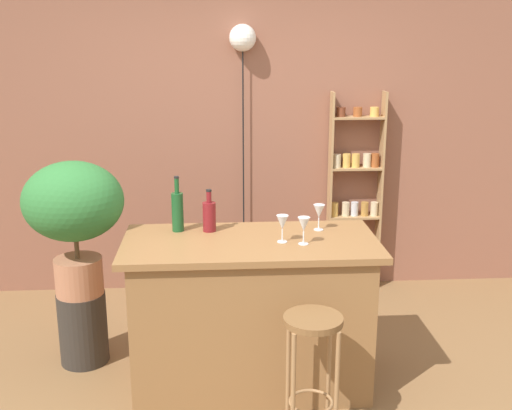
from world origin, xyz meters
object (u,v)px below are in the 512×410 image
bar_stool (312,351)px  spice_shelf (355,189)px  plant_stool (83,327)px  pendant_globe_light (243,42)px  potted_plant (74,210)px  wine_glass_left (319,212)px  wine_glass_right (282,223)px  bottle_vinegar (209,215)px  bottle_sauce_amber (178,210)px  wine_glass_center (304,225)px

bar_stool → spice_shelf: spice_shelf is taller
plant_stool → pendant_globe_light: size_ratio=0.22×
potted_plant → pendant_globe_light: size_ratio=0.40×
wine_glass_left → pendant_globe_light: (-0.41, 1.37, 1.01)m
wine_glass_right → spice_shelf: bearing=63.3°
bar_stool → bottle_vinegar: size_ratio=2.74×
potted_plant → bottle_sauce_amber: 0.67m
bottle_vinegar → wine_glass_left: bottle_vinegar is taller
potted_plant → wine_glass_left: 1.55m
plant_stool → bottle_vinegar: bearing=-9.6°
bar_stool → bottle_vinegar: bottle_vinegar is taller
bar_stool → spice_shelf: bearing=72.2°
spice_shelf → wine_glass_left: spice_shelf is taller
bottle_vinegar → wine_glass_center: bottle_vinegar is taller
plant_stool → bottle_sauce_amber: size_ratio=1.40×
wine_glass_left → wine_glass_center: size_ratio=1.00×
bottle_sauce_amber → bottle_vinegar: bearing=-4.7°
spice_shelf → bottle_sauce_amber: (-1.41, -1.30, 0.21)m
pendant_globe_light → wine_glass_center: bearing=-80.5°
wine_glass_center → plant_stool: bearing=162.7°
bottle_sauce_amber → spice_shelf: bearing=42.6°
bar_stool → pendant_globe_light: (-0.26, 2.15, 1.54)m
plant_stool → bar_stool: bearing=-34.6°
bottle_sauce_amber → wine_glass_left: 0.88m
bottle_vinegar → pendant_globe_light: bearing=78.3°
spice_shelf → bottle_vinegar: 1.80m
bottle_vinegar → pendant_globe_light: (0.28, 1.34, 1.02)m
plant_stool → wine_glass_center: bearing=-17.3°
plant_stool → wine_glass_center: size_ratio=2.98×
bar_stool → pendant_globe_light: 2.66m
plant_stool → bottle_sauce_amber: 1.07m
potted_plant → plant_stool: bearing=0.0°
spice_shelf → potted_plant: spice_shelf is taller
bar_stool → plant_stool: size_ratio=1.49×
potted_plant → pendant_globe_light: (1.13, 1.20, 1.01)m
bar_stool → wine_glass_center: 0.75m
spice_shelf → bar_stool: bearing=-107.8°
bottle_vinegar → wine_glass_right: size_ratio=1.63×
bar_stool → pendant_globe_light: size_ratio=0.33×
plant_stool → wine_glass_left: wine_glass_left is taller
plant_stool → wine_glass_right: 1.58m
bar_stool → wine_glass_right: wine_glass_right is taller
spice_shelf → potted_plant: (-2.07, -1.17, 0.19)m
spice_shelf → pendant_globe_light: 1.52m
spice_shelf → pendant_globe_light: bearing=178.2°
bar_stool → plant_stool: (-1.39, 0.96, -0.29)m
wine_glass_left → wine_glass_right: (-0.25, -0.22, 0.00)m
wine_glass_left → pendant_globe_light: bearing=106.6°
bar_stool → spice_shelf: size_ratio=0.43×
spice_shelf → bottle_sauce_amber: bearing=-137.4°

